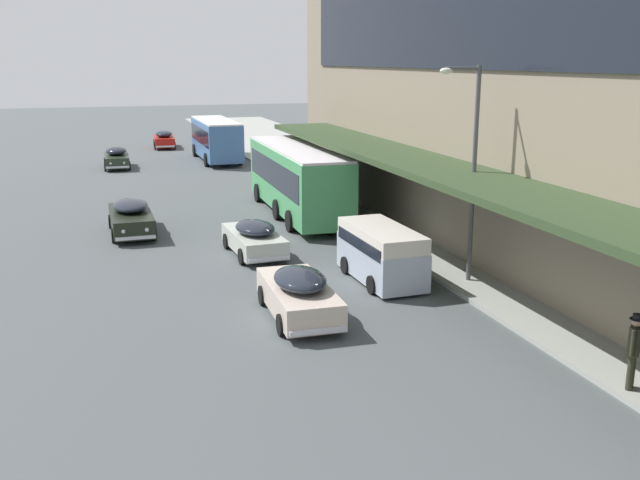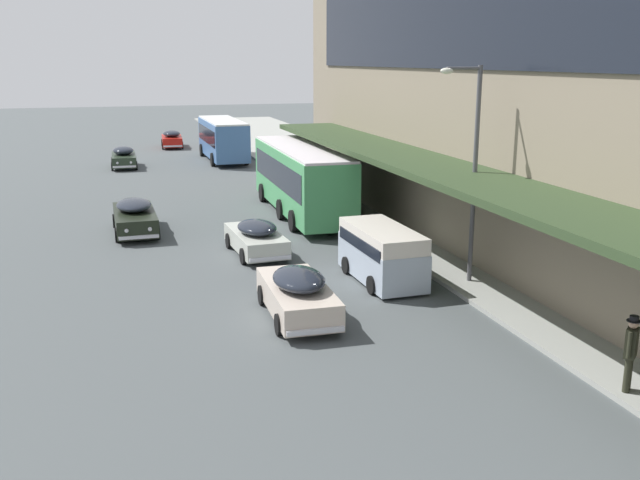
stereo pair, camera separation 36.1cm
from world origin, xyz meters
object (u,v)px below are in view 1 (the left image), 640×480
sedan_lead_mid (164,139)px  sedan_second_mid (254,238)px  street_lamp (470,160)px  transit_bus_kerbside_front (216,137)px  vw_van (380,250)px  sedan_far_back (117,158)px  sedan_oncoming_rear (299,293)px  transit_bus_kerbside_rear (297,176)px  sedan_oncoming_front (131,217)px  pedestrian_at_kerb (634,348)px

sedan_lead_mid → sedan_second_mid: size_ratio=1.04×
sedan_second_mid → street_lamp: size_ratio=0.60×
transit_bus_kerbside_front → vw_van: (0.55, -32.42, -0.72)m
sedan_second_mid → sedan_far_back: bearing=99.8°
sedan_oncoming_rear → sedan_second_mid: bearing=88.3°
transit_bus_kerbside_rear → sedan_oncoming_rear: (-3.94, -14.37, -1.19)m
sedan_lead_mid → street_lamp: bearing=-81.8°
transit_bus_kerbside_front → transit_bus_kerbside_rear: (0.72, -20.85, 0.14)m
sedan_far_back → street_lamp: 34.09m
transit_bus_kerbside_rear → transit_bus_kerbside_front: bearing=92.0°
sedan_oncoming_front → pedestrian_at_kerb: 22.51m
sedan_far_back → vw_van: 31.85m
transit_bus_kerbside_rear → sedan_oncoming_front: transit_bus_kerbside_rear is taller
sedan_oncoming_rear → sedan_far_back: bearing=97.3°
transit_bus_kerbside_front → sedan_oncoming_rear: bearing=-95.2°
transit_bus_kerbside_rear → pedestrian_at_kerb: 21.80m
sedan_oncoming_rear → vw_van: size_ratio=1.01×
sedan_oncoming_rear → sedan_far_back: size_ratio=1.07×
transit_bus_kerbside_front → transit_bus_kerbside_rear: transit_bus_kerbside_rear is taller
sedan_far_back → sedan_second_mid: 26.53m
sedan_oncoming_front → sedan_oncoming_rear: sedan_oncoming_rear is taller
sedan_oncoming_front → transit_bus_kerbside_front: bearing=71.5°
street_lamp → sedan_lead_mid: bearing=98.2°
sedan_second_mid → sedan_lead_mid: bearing=90.1°
sedan_oncoming_front → vw_van: 12.77m
sedan_oncoming_front → sedan_lead_mid: bearing=82.1°
sedan_lead_mid → sedan_oncoming_front: (-4.46, -32.30, -0.01)m
sedan_lead_mid → street_lamp: (6.30, -43.50, 3.63)m
transit_bus_kerbside_front → vw_van: 32.43m
vw_van → pedestrian_at_kerb: size_ratio=2.47×
transit_bus_kerbside_rear → sedan_lead_mid: bearing=97.1°
street_lamp → transit_bus_kerbside_front: bearing=95.4°
transit_bus_kerbside_front → transit_bus_kerbside_rear: 20.87m
sedan_lead_mid → sedan_second_mid: sedan_lead_mid is taller
street_lamp → pedestrian_at_kerb: bearing=-92.6°
sedan_far_back → sedan_oncoming_rear: bearing=-82.7°
transit_bus_kerbside_front → sedan_second_mid: 27.94m
sedan_far_back → transit_bus_kerbside_front: bearing=12.1°
sedan_oncoming_front → vw_van: vw_van is taller
transit_bus_kerbside_front → sedan_far_back: (-7.53, -1.62, -1.07)m
sedan_lead_mid → sedan_second_mid: 37.49m
transit_bus_kerbside_front → sedan_oncoming_front: size_ratio=1.88×
pedestrian_at_kerb → transit_bus_kerbside_front: bearing=93.8°
transit_bus_kerbside_rear → sedan_lead_mid: size_ratio=2.49×
sedan_lead_mid → sedan_second_mid: bearing=-89.9°
vw_van → street_lamp: size_ratio=0.63×
vw_van → street_lamp: (2.65, -1.34, 3.30)m
vw_van → sedan_second_mid: bearing=127.3°
transit_bus_kerbside_front → sedan_oncoming_front: (-7.55, -22.56, -1.06)m
sedan_oncoming_rear → sedan_second_mid: sedan_oncoming_rear is taller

